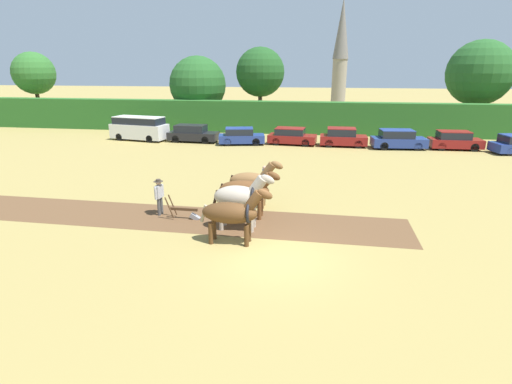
% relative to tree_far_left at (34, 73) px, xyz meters
% --- Properties ---
extents(ground_plane, '(240.00, 240.00, 0.00)m').
position_rel_tree_far_left_xyz_m(ground_plane, '(31.70, -30.75, -5.73)').
color(ground_plane, '#998447').
extents(plowed_furrow_strip, '(20.75, 3.38, 0.01)m').
position_rel_tree_far_left_xyz_m(plowed_furrow_strip, '(26.70, -27.59, -5.72)').
color(plowed_furrow_strip, brown).
rests_on(plowed_furrow_strip, ground).
extents(hedgerow, '(75.73, 1.59, 3.17)m').
position_rel_tree_far_left_xyz_m(hedgerow, '(31.70, -2.97, -4.14)').
color(hedgerow, '#286023').
rests_on(hedgerow, ground).
extents(tree_far_left, '(4.76, 4.76, 8.13)m').
position_rel_tree_far_left_xyz_m(tree_far_left, '(0.00, 0.00, 0.00)').
color(tree_far_left, '#4C3823').
rests_on(tree_far_left, ground).
extents(tree_left, '(6.17, 6.17, 7.65)m').
position_rel_tree_far_left_xyz_m(tree_left, '(19.57, 0.23, -1.17)').
color(tree_left, brown).
rests_on(tree_left, ground).
extents(tree_center_left, '(5.18, 5.18, 8.51)m').
position_rel_tree_far_left_xyz_m(tree_center_left, '(26.49, 0.43, 0.17)').
color(tree_center_left, brown).
rests_on(tree_center_left, ground).
extents(tree_center, '(6.45, 6.45, 9.10)m').
position_rel_tree_far_left_xyz_m(tree_center, '(48.70, 1.24, 0.14)').
color(tree_center, '#423323').
rests_on(tree_center, ground).
extents(church_spire, '(2.62, 2.62, 16.99)m').
position_rel_tree_far_left_xyz_m(church_spire, '(35.92, 27.10, 3.17)').
color(church_spire, gray).
rests_on(church_spire, ground).
extents(draft_horse_lead_left, '(2.86, 0.88, 2.31)m').
position_rel_tree_far_left_xyz_m(draft_horse_lead_left, '(29.91, -29.75, -4.49)').
color(draft_horse_lead_left, '#513319').
rests_on(draft_horse_lead_left, ground).
extents(draft_horse_lead_right, '(2.67, 1.02, 2.48)m').
position_rel_tree_far_left_xyz_m(draft_horse_lead_right, '(29.91, -28.33, -4.33)').
color(draft_horse_lead_right, '#B2A38E').
rests_on(draft_horse_lead_right, ground).
extents(draft_horse_trail_left, '(2.89, 0.94, 2.24)m').
position_rel_tree_far_left_xyz_m(draft_horse_trail_left, '(29.93, -26.92, -4.47)').
color(draft_horse_trail_left, brown).
rests_on(draft_horse_trail_left, ground).
extents(draft_horse_trail_right, '(2.73, 0.90, 2.38)m').
position_rel_tree_far_left_xyz_m(draft_horse_trail_right, '(29.96, -25.50, -4.44)').
color(draft_horse_trail_right, brown).
rests_on(draft_horse_trail_right, ground).
extents(plow, '(1.54, 0.46, 1.13)m').
position_rel_tree_far_left_xyz_m(plow, '(27.32, -27.60, -5.41)').
color(plow, '#4C331E').
rests_on(plow, ground).
extents(farmer_at_plow, '(0.42, 0.65, 1.68)m').
position_rel_tree_far_left_xyz_m(farmer_at_plow, '(25.96, -27.26, -4.74)').
color(farmer_at_plow, '#4C4C4C').
rests_on(farmer_at_plow, ground).
extents(farmer_beside_team, '(0.28, 0.63, 1.55)m').
position_rel_tree_far_left_xyz_m(farmer_beside_team, '(30.26, -23.45, -4.84)').
color(farmer_beside_team, '#4C4C4C').
rests_on(farmer_beside_team, ground).
extents(parked_van, '(5.45, 2.82, 2.14)m').
position_rel_tree_far_left_xyz_m(parked_van, '(16.66, -9.03, -4.63)').
color(parked_van, silver).
rests_on(parked_van, ground).
extents(parked_car_left, '(4.52, 1.97, 1.51)m').
position_rel_tree_far_left_xyz_m(parked_car_left, '(21.76, -9.13, -4.99)').
color(parked_car_left, black).
rests_on(parked_car_left, ground).
extents(parked_car_center_left, '(4.19, 2.47, 1.45)m').
position_rel_tree_far_left_xyz_m(parked_car_center_left, '(26.30, -9.71, -5.03)').
color(parked_car_center_left, navy).
rests_on(parked_car_center_left, ground).
extents(parked_car_center, '(4.25, 2.15, 1.44)m').
position_rel_tree_far_left_xyz_m(parked_car_center, '(30.66, -9.02, -5.03)').
color(parked_car_center, maroon).
rests_on(parked_car_center, ground).
extents(parked_car_center_right, '(3.91, 1.82, 1.56)m').
position_rel_tree_far_left_xyz_m(parked_car_center_right, '(35.01, -9.15, -4.98)').
color(parked_car_center_right, maroon).
rests_on(parked_car_center_right, ground).
extents(parked_car_right, '(4.46, 2.21, 1.57)m').
position_rel_tree_far_left_xyz_m(parked_car_right, '(39.45, -9.51, -4.97)').
color(parked_car_right, navy).
rests_on(parked_car_right, ground).
extents(parked_car_far_right, '(4.08, 1.83, 1.50)m').
position_rel_tree_far_left_xyz_m(parked_car_far_right, '(43.98, -9.13, -5.00)').
color(parked_car_far_right, maroon).
rests_on(parked_car_far_right, ground).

